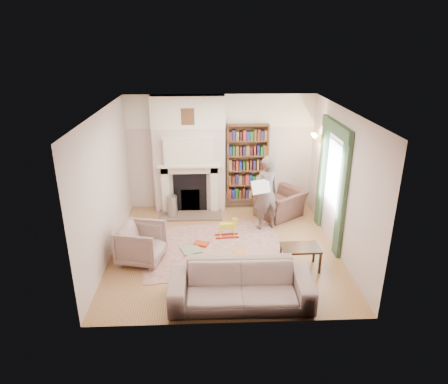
{
  "coord_description": "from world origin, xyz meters",
  "views": [
    {
      "loc": [
        -0.32,
        -7.14,
        4.05
      ],
      "look_at": [
        0.0,
        0.25,
        1.15
      ],
      "focal_mm": 32.0,
      "sensor_mm": 36.0,
      "label": 1
    }
  ],
  "objects_px": {
    "armchair_reading": "(280,204)",
    "paraffin_heater": "(172,207)",
    "man_reading": "(266,193)",
    "sofa": "(241,285)",
    "coffee_table": "(300,258)",
    "rocking_horse": "(227,228)",
    "armchair_left": "(141,243)",
    "bookcase": "(247,163)"
  },
  "relations": [
    {
      "from": "armchair_left",
      "to": "sofa",
      "type": "distance_m",
      "value": 2.26
    },
    {
      "from": "man_reading",
      "to": "rocking_horse",
      "type": "xyz_separation_m",
      "value": [
        -0.88,
        -0.42,
        -0.63
      ]
    },
    {
      "from": "armchair_reading",
      "to": "paraffin_heater",
      "type": "xyz_separation_m",
      "value": [
        -2.57,
        0.04,
        -0.05
      ]
    },
    {
      "from": "rocking_horse",
      "to": "armchair_left",
      "type": "bearing_deg",
      "value": -156.46
    },
    {
      "from": "paraffin_heater",
      "to": "man_reading",
      "type": "bearing_deg",
      "value": -16.85
    },
    {
      "from": "armchair_left",
      "to": "rocking_horse",
      "type": "height_order",
      "value": "armchair_left"
    },
    {
      "from": "man_reading",
      "to": "rocking_horse",
      "type": "bearing_deg",
      "value": 3.75
    },
    {
      "from": "man_reading",
      "to": "armchair_left",
      "type": "bearing_deg",
      "value": 5.17
    },
    {
      "from": "rocking_horse",
      "to": "coffee_table",
      "type": "bearing_deg",
      "value": -48.85
    },
    {
      "from": "armchair_reading",
      "to": "armchair_left",
      "type": "relative_size",
      "value": 1.24
    },
    {
      "from": "coffee_table",
      "to": "rocking_horse",
      "type": "distance_m",
      "value": 1.82
    },
    {
      "from": "man_reading",
      "to": "rocking_horse",
      "type": "height_order",
      "value": "man_reading"
    },
    {
      "from": "armchair_left",
      "to": "man_reading",
      "type": "bearing_deg",
      "value": -50.63
    },
    {
      "from": "bookcase",
      "to": "armchair_reading",
      "type": "height_order",
      "value": "bookcase"
    },
    {
      "from": "coffee_table",
      "to": "paraffin_heater",
      "type": "distance_m",
      "value": 3.45
    },
    {
      "from": "man_reading",
      "to": "coffee_table",
      "type": "bearing_deg",
      "value": 81.99
    },
    {
      "from": "armchair_reading",
      "to": "man_reading",
      "type": "bearing_deg",
      "value": 17.33
    },
    {
      "from": "bookcase",
      "to": "armchair_left",
      "type": "distance_m",
      "value": 3.45
    },
    {
      "from": "sofa",
      "to": "rocking_horse",
      "type": "bearing_deg",
      "value": 93.67
    },
    {
      "from": "bookcase",
      "to": "paraffin_heater",
      "type": "relative_size",
      "value": 3.36
    },
    {
      "from": "man_reading",
      "to": "paraffin_heater",
      "type": "bearing_deg",
      "value": -38.48
    },
    {
      "from": "armchair_reading",
      "to": "armchair_left",
      "type": "bearing_deg",
      "value": -3.63
    },
    {
      "from": "armchair_reading",
      "to": "man_reading",
      "type": "height_order",
      "value": "man_reading"
    },
    {
      "from": "bookcase",
      "to": "armchair_reading",
      "type": "relative_size",
      "value": 1.84
    },
    {
      "from": "armchair_left",
      "to": "rocking_horse",
      "type": "relative_size",
      "value": 1.62
    },
    {
      "from": "coffee_table",
      "to": "paraffin_heater",
      "type": "relative_size",
      "value": 1.27
    },
    {
      "from": "coffee_table",
      "to": "paraffin_heater",
      "type": "height_order",
      "value": "paraffin_heater"
    },
    {
      "from": "coffee_table",
      "to": "rocking_horse",
      "type": "bearing_deg",
      "value": 133.64
    },
    {
      "from": "armchair_reading",
      "to": "rocking_horse",
      "type": "height_order",
      "value": "armchair_reading"
    },
    {
      "from": "sofa",
      "to": "coffee_table",
      "type": "relative_size",
      "value": 3.26
    },
    {
      "from": "bookcase",
      "to": "sofa",
      "type": "distance_m",
      "value": 4.0
    },
    {
      "from": "coffee_table",
      "to": "sofa",
      "type": "bearing_deg",
      "value": -141.76
    },
    {
      "from": "bookcase",
      "to": "armchair_left",
      "type": "bearing_deg",
      "value": -132.17
    },
    {
      "from": "bookcase",
      "to": "man_reading",
      "type": "bearing_deg",
      "value": -75.86
    },
    {
      "from": "armchair_left",
      "to": "paraffin_heater",
      "type": "distance_m",
      "value": 1.98
    },
    {
      "from": "bookcase",
      "to": "armchair_left",
      "type": "relative_size",
      "value": 2.28
    },
    {
      "from": "paraffin_heater",
      "to": "coffee_table",
      "type": "bearing_deg",
      "value": -42.76
    },
    {
      "from": "rocking_horse",
      "to": "paraffin_heater",
      "type": "bearing_deg",
      "value": 135.6
    },
    {
      "from": "bookcase",
      "to": "sofa",
      "type": "relative_size",
      "value": 0.81
    },
    {
      "from": "bookcase",
      "to": "armchair_reading",
      "type": "xyz_separation_m",
      "value": [
        0.75,
        -0.6,
        -0.85
      ]
    },
    {
      "from": "armchair_reading",
      "to": "paraffin_heater",
      "type": "bearing_deg",
      "value": -36.75
    },
    {
      "from": "armchair_reading",
      "to": "paraffin_heater",
      "type": "relative_size",
      "value": 1.83
    }
  ]
}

